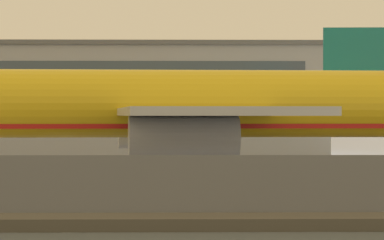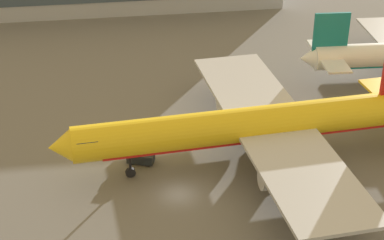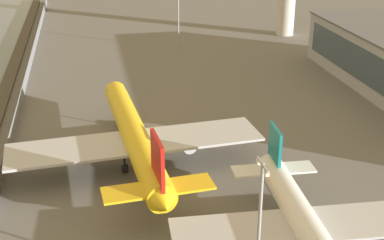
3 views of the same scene
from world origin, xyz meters
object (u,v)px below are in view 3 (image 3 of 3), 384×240
at_px(cargo_jet_yellow, 135,137).
at_px(baggage_tug, 137,125).
at_px(apron_light_mast_apron_east, 178,1).
at_px(passenger_jet_white_teal, 307,229).
at_px(apron_light_mast_apron_west, 259,231).

height_order(cargo_jet_yellow, baggage_tug, cargo_jet_yellow).
height_order(baggage_tug, apron_light_mast_apron_east, apron_light_mast_apron_east).
xyz_separation_m(cargo_jet_yellow, baggage_tug, (-14.48, 1.68, -4.22)).
distance_m(baggage_tug, apron_light_mast_apron_east, 60.27).
bearing_deg(apron_light_mast_apron_east, cargo_jet_yellow, -15.78).
bearing_deg(baggage_tug, apron_light_mast_apron_east, 161.96).
height_order(passenger_jet_white_teal, apron_light_mast_apron_east, apron_light_mast_apron_east).
relative_size(cargo_jet_yellow, apron_light_mast_apron_east, 1.92).
distance_m(baggage_tug, apron_light_mast_apron_west, 52.86).
relative_size(cargo_jet_yellow, passenger_jet_white_teal, 1.24).
height_order(baggage_tug, apron_light_mast_apron_west, apron_light_mast_apron_west).
distance_m(cargo_jet_yellow, apron_light_mast_apron_west, 38.47).
bearing_deg(apron_light_mast_apron_east, apron_light_mast_apron_west, -5.63).
bearing_deg(apron_light_mast_apron_east, passenger_jet_white_teal, -1.01).
bearing_deg(baggage_tug, cargo_jet_yellow, -6.62).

